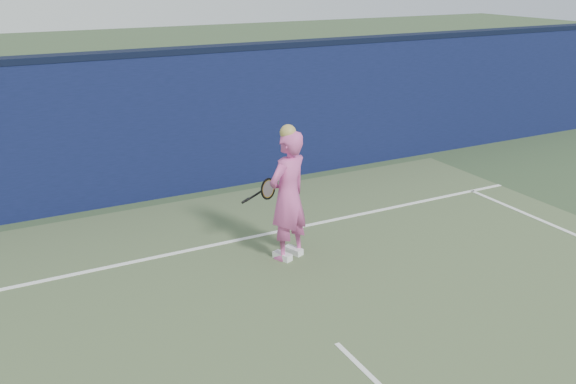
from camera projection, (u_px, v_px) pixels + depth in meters
backstop_wall at (175, 126)px, 10.82m from camera, size 24.00×0.40×2.50m
wall_cap at (170, 51)px, 10.37m from camera, size 24.00×0.42×0.10m
player at (288, 195)px, 8.38m from camera, size 0.79×0.66×1.94m
racket at (266, 190)px, 8.64m from camera, size 0.59×0.19×0.32m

